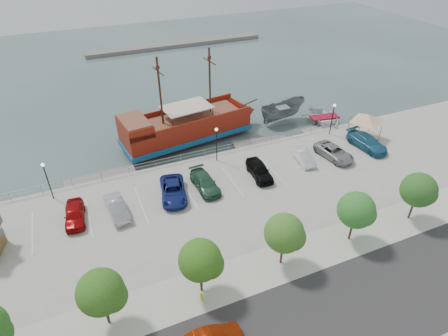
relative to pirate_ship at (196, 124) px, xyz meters
name	(u,v)px	position (x,y,z in m)	size (l,w,h in m)	color
ground	(240,199)	(-0.12, -14.01, -2.06)	(160.00, 160.00, 0.00)	#3B4B49
street	(335,318)	(-0.12, -30.01, -1.05)	(100.00, 8.00, 0.04)	#322F2F
sidewalk	(291,259)	(-0.12, -24.01, -1.04)	(100.00, 4.00, 0.05)	beige
seawall_railing	(213,151)	(-0.12, -6.21, -0.53)	(50.00, 0.06, 1.00)	gray
far_shore	(177,45)	(9.88, 40.99, -1.66)	(40.00, 3.00, 0.80)	slate
pirate_ship	(196,124)	(0.00, 0.00, 0.00)	(19.72, 7.76, 12.29)	maroon
patrol_boat	(282,112)	(12.97, -0.25, -0.63)	(2.77, 7.37, 2.85)	slate
speedboat	(324,119)	(18.11, -3.29, -1.35)	(4.89, 6.84, 1.42)	white
dock_west	(101,179)	(-13.19, -4.81, -1.84)	(7.81, 2.23, 0.45)	gray
dock_mid	(261,143)	(7.17, -4.81, -1.85)	(7.21, 2.06, 0.41)	slate
dock_east	(322,129)	(16.82, -4.81, -1.88)	(6.19, 1.77, 0.35)	gray
canopy_tent	(368,114)	(19.23, -9.97, 2.28)	(5.77, 5.77, 3.84)	slate
fire_hydrant	(201,297)	(-8.42, -24.81, -0.69)	(0.23, 0.23, 0.68)	#CECB14
lamp_post_left	(46,175)	(-18.12, -7.51, 1.88)	(0.36, 0.36, 4.28)	black
lamp_post_mid	(217,139)	(-0.12, -7.51, 1.88)	(0.36, 0.36, 4.28)	black
lamp_post_right	(333,114)	(15.88, -7.51, 1.88)	(0.36, 0.36, 4.28)	black
tree_b	(103,293)	(-14.97, -24.08, 2.24)	(3.30, 3.20, 5.00)	#473321
tree_c	(202,261)	(-7.97, -24.08, 2.24)	(3.30, 3.20, 5.00)	#473321
tree_d	(286,234)	(-0.97, -24.08, 2.24)	(3.30, 3.20, 5.00)	#473321
tree_e	(358,211)	(6.03, -24.08, 2.24)	(3.30, 3.20, 5.00)	#473321
tree_f	(420,191)	(13.03, -24.08, 2.24)	(3.30, 3.20, 5.00)	#473321
parked_car_a	(74,214)	(-16.31, -11.85, -0.31)	(1.76, 4.38, 1.49)	#9C080A
parked_car_b	(117,208)	(-12.50, -12.53, -0.32)	(1.56, 4.49, 1.48)	#A6A8AB
parked_car_c	(173,191)	(-6.75, -12.05, -0.31)	(2.47, 5.35, 1.49)	navy
parked_car_d	(205,183)	(-3.29, -12.00, -0.34)	(2.02, 4.97, 1.44)	#2A573B
parked_car_e	(259,170)	(2.97, -12.30, -0.27)	(1.88, 4.66, 1.59)	black
parked_car_f	(303,156)	(9.08, -11.67, -0.39)	(1.41, 4.04, 1.33)	white
parked_car_g	(334,152)	(12.87, -12.36, -0.34)	(2.37, 5.14, 1.43)	gray
parked_car_h	(367,142)	(17.92, -12.14, -0.25)	(2.27, 5.59, 1.62)	#256482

